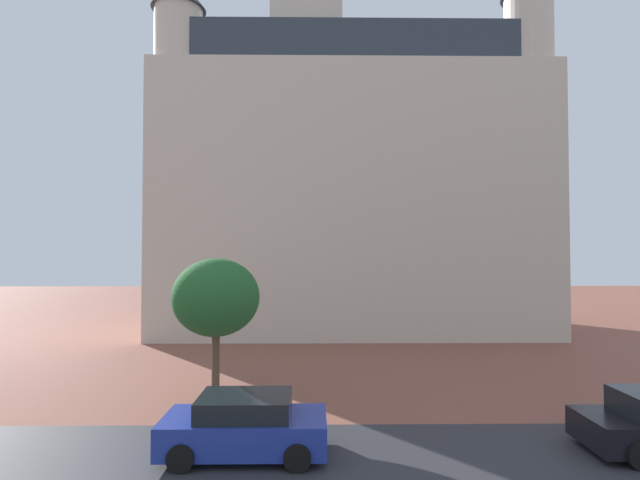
{
  "coord_description": "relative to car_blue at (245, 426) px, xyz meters",
  "views": [
    {
      "loc": [
        -0.38,
        -1.17,
        5.04
      ],
      "look_at": [
        -0.23,
        10.72,
        5.36
      ],
      "focal_mm": 26.36,
      "sensor_mm": 36.0,
      "label": 1
    }
  ],
  "objects": [
    {
      "name": "ground_plane",
      "position": [
        2.11,
        -0.69,
        -0.71
      ],
      "size": [
        120.0,
        120.0,
        0.0
      ],
      "primitive_type": "plane",
      "color": "brown"
    },
    {
      "name": "car_blue",
      "position": [
        0.0,
        0.0,
        0.0
      ],
      "size": [
        4.06,
        2.07,
        1.48
      ],
      "color": "#23389E",
      "rests_on": "ground_plane"
    },
    {
      "name": "landmark_building",
      "position": [
        3.81,
        19.71,
        9.32
      ],
      "size": [
        24.21,
        11.28,
        32.5
      ],
      "color": "beige",
      "rests_on": "ground_plane"
    },
    {
      "name": "tree_curb_far",
      "position": [
        -1.56,
        3.91,
        2.82
      ],
      "size": [
        2.9,
        2.9,
        4.86
      ],
      "color": "brown",
      "rests_on": "ground_plane"
    }
  ]
}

